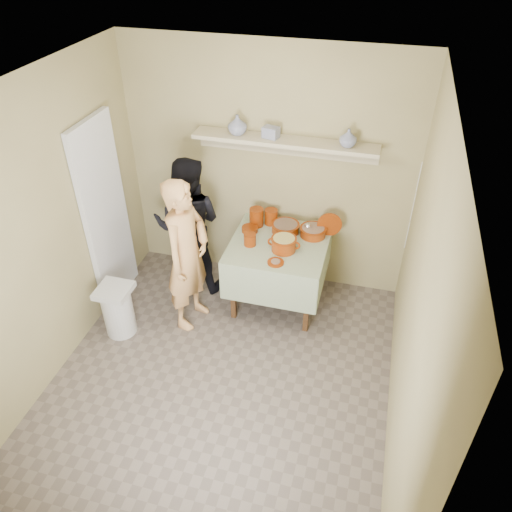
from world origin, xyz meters
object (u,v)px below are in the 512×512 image
(person_cook, at_px, (187,256))
(person_helper, at_px, (188,226))
(serving_table, at_px, (279,252))
(trash_bin, at_px, (118,310))
(cazuela_rice, at_px, (284,243))

(person_cook, xyz_separation_m, person_helper, (-0.20, 0.55, -0.03))
(person_helper, relative_size, serving_table, 1.59)
(serving_table, xyz_separation_m, trash_bin, (-1.42, -0.87, -0.36))
(trash_bin, bearing_deg, cazuela_rice, 26.97)
(person_cook, height_order, cazuela_rice, person_cook)
(person_helper, bearing_deg, cazuela_rice, 164.51)
(person_cook, bearing_deg, trash_bin, 130.65)
(person_helper, bearing_deg, trash_bin, 57.84)
(person_helper, bearing_deg, person_cook, 103.39)
(person_cook, distance_m, person_helper, 0.58)
(serving_table, xyz_separation_m, cazuela_rice, (0.07, -0.11, 0.20))
(person_cook, bearing_deg, cazuela_rice, -55.44)
(person_helper, distance_m, cazuela_rice, 1.08)
(person_cook, distance_m, trash_bin, 0.90)
(trash_bin, bearing_deg, serving_table, 31.54)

